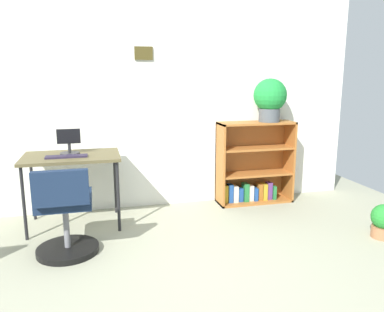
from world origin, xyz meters
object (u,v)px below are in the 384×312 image
Objects in this scene: desk at (72,161)px; bookshelf_low at (253,167)px; office_chair at (65,217)px; potted_plant_floor at (384,221)px; keyboard at (67,156)px; monitor at (69,143)px; potted_plant_on_shelf at (270,98)px.

desk is 2.07m from bookshelf_low.
potted_plant_floor is at bearing -7.07° from office_chair.
office_chair is at bearing -93.17° from desk.
monitor is at bearing 83.26° from keyboard.
office_chair is at bearing 172.93° from potted_plant_floor.
bookshelf_low is at bearing 7.56° from desk.
potted_plant_on_shelf is at bearing 5.51° from desk.
potted_plant_on_shelf reaches higher than office_chair.
desk is 2.28m from potted_plant_on_shelf.
keyboard is at bearing -96.74° from monitor.
bookshelf_low is 1.95× the size of potted_plant_on_shelf.
potted_plant_on_shelf is 1.54× the size of potted_plant_floor.
potted_plant_floor is (2.83, -0.35, -0.18)m from office_chair.
desk is 0.19m from monitor.
potted_plant_floor is at bearing -59.77° from bookshelf_low.
monitor is 2.11m from bookshelf_low.
office_chair reaches higher than desk.
keyboard is at bearing -111.33° from desk.
potted_plant_floor is (2.81, -1.10, -0.67)m from monitor.
monitor reaches higher than desk.
desk is 3.69× the size of monitor.
bookshelf_low is at bearing 5.60° from monitor.
desk is 0.75m from office_chair.
desk is 1.87× the size of potted_plant_on_shelf.
keyboard is at bearing 161.71° from potted_plant_floor.
keyboard is (-0.04, -0.10, 0.07)m from desk.
keyboard is 0.70m from office_chair.
desk is at bearing -174.49° from potted_plant_on_shelf.
potted_plant_on_shelf is (2.23, 0.89, 0.89)m from office_chair.
potted_plant_on_shelf reaches higher than potted_plant_floor.
bookshelf_low is at bearing 159.87° from potted_plant_on_shelf.
desk is at bearing 68.67° from keyboard.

